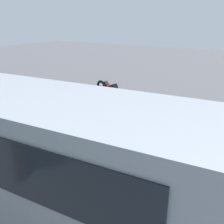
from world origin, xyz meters
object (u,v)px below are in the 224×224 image
at_px(spectator_far_left, 156,155).
at_px(stunt_motorcycle, 111,92).
at_px(spectator_far_right, 56,130).
at_px(traffic_cone, 134,115).
at_px(tour_bus, 23,157).
at_px(parked_motorcycle_silver, 97,168).
at_px(spectator_left, 124,146).
at_px(spectator_centre, 100,141).
at_px(spectator_right, 79,129).

relative_size(spectator_far_left, stunt_motorcycle, 0.90).
relative_size(spectator_far_right, traffic_cone, 2.66).
relative_size(tour_bus, parked_motorcycle_silver, 4.50).
bearing_deg(spectator_left, traffic_cone, -67.32).
distance_m(spectator_centre, spectator_far_right, 1.87).
bearing_deg(spectator_left, tour_bus, 64.99).
distance_m(spectator_far_left, stunt_motorcycle, 7.19).
bearing_deg(spectator_left, parked_motorcycle_silver, 49.29).
bearing_deg(spectator_far_left, parked_motorcycle_silver, 20.49).
bearing_deg(stunt_motorcycle, parked_motorcycle_silver, 117.87).
relative_size(spectator_left, spectator_centre, 1.08).
xyz_separation_m(spectator_centre, spectator_far_right, (1.86, 0.08, 0.00)).
distance_m(tour_bus, spectator_right, 3.16).
distance_m(spectator_centre, spectator_right, 1.10).
bearing_deg(tour_bus, spectator_far_left, -131.20).
height_order(tour_bus, spectator_centre, tour_bus).
xyz_separation_m(spectator_far_left, spectator_centre, (1.99, -0.13, -0.11)).
xyz_separation_m(spectator_far_left, stunt_motorcycle, (4.78, -5.37, -0.10)).
height_order(spectator_left, spectator_far_right, spectator_left).
xyz_separation_m(parked_motorcycle_silver, stunt_motorcycle, (3.16, -5.98, 0.52)).
xyz_separation_m(spectator_left, spectator_right, (2.01, -0.33, -0.01)).
distance_m(parked_motorcycle_silver, traffic_cone, 5.34).
bearing_deg(spectator_right, spectator_left, 170.77).
relative_size(spectator_far_left, spectator_left, 1.01).
height_order(spectator_right, parked_motorcycle_silver, spectator_right).
bearing_deg(traffic_cone, stunt_motorcycle, -23.78).
xyz_separation_m(spectator_far_left, traffic_cone, (2.95, -4.56, -0.79)).
xyz_separation_m(tour_bus, spectator_left, (-1.26, -2.69, -0.56)).
xyz_separation_m(spectator_far_right, parked_motorcycle_silver, (-2.24, 0.66, -0.51)).
height_order(spectator_far_left, spectator_far_right, spectator_far_left).
distance_m(spectator_far_left, traffic_cone, 5.49).
height_order(spectator_left, spectator_centre, spectator_left).
height_order(tour_bus, parked_motorcycle_silver, tour_bus).
distance_m(spectator_left, spectator_right, 2.03).
relative_size(spectator_right, stunt_motorcycle, 0.89).
height_order(tour_bus, spectator_right, tour_bus).
bearing_deg(spectator_left, spectator_far_right, -0.12).
height_order(spectator_centre, parked_motorcycle_silver, spectator_centre).
height_order(spectator_left, spectator_right, spectator_left).
relative_size(parked_motorcycle_silver, traffic_cone, 3.22).
height_order(spectator_centre, traffic_cone, spectator_centre).
bearing_deg(traffic_cone, spectator_right, 88.39).
height_order(tour_bus, stunt_motorcycle, tour_bus).
height_order(spectator_far_right, stunt_motorcycle, spectator_far_right).
relative_size(tour_bus, spectator_left, 5.06).
bearing_deg(spectator_right, spectator_centre, 167.44).
bearing_deg(parked_motorcycle_silver, spectator_far_right, -16.40).
relative_size(spectator_far_left, spectator_right, 1.02).
bearing_deg(tour_bus, spectator_right, -76.05).
bearing_deg(spectator_far_left, traffic_cone, -57.13).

